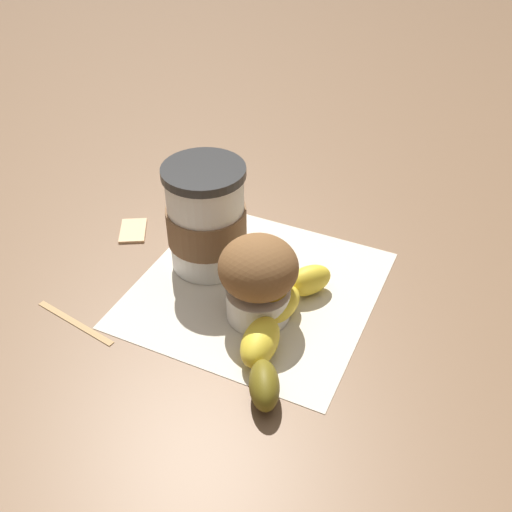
% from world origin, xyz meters
% --- Properties ---
extents(ground_plane, '(3.00, 3.00, 0.00)m').
position_xyz_m(ground_plane, '(0.00, 0.00, 0.00)').
color(ground_plane, brown).
extents(paper_napkin, '(0.28, 0.28, 0.00)m').
position_xyz_m(paper_napkin, '(0.00, 0.00, 0.00)').
color(paper_napkin, beige).
rests_on(paper_napkin, ground_plane).
extents(coffee_cup, '(0.09, 0.09, 0.13)m').
position_xyz_m(coffee_cup, '(-0.07, 0.02, 0.06)').
color(coffee_cup, white).
rests_on(coffee_cup, paper_napkin).
extents(muffin, '(0.08, 0.08, 0.10)m').
position_xyz_m(muffin, '(0.02, -0.04, 0.05)').
color(muffin, white).
rests_on(muffin, paper_napkin).
extents(banana, '(0.08, 0.22, 0.04)m').
position_xyz_m(banana, '(0.05, -0.06, 0.02)').
color(banana, yellow).
rests_on(banana, paper_napkin).
extents(sugar_packet, '(0.05, 0.06, 0.01)m').
position_xyz_m(sugar_packet, '(-0.19, 0.05, 0.00)').
color(sugar_packet, '#E0B27F').
rests_on(sugar_packet, ground_plane).
extents(wooden_stirrer, '(0.11, 0.03, 0.00)m').
position_xyz_m(wooden_stirrer, '(-0.16, -0.12, 0.00)').
color(wooden_stirrer, tan).
rests_on(wooden_stirrer, ground_plane).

